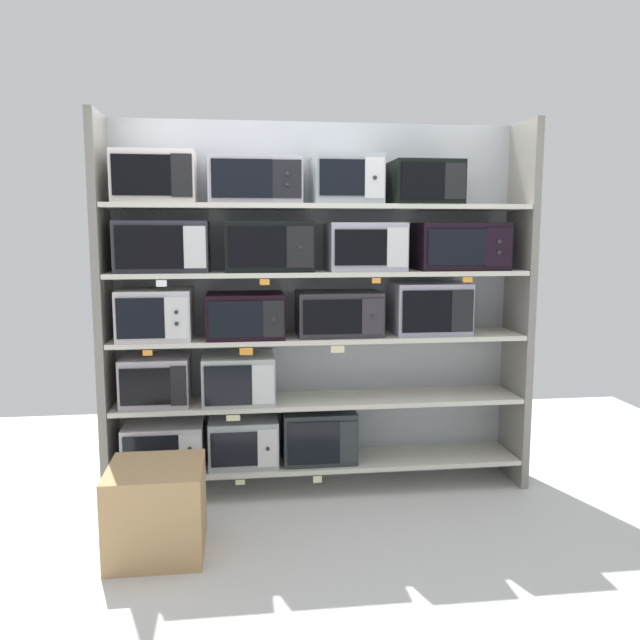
% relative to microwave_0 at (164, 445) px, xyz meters
% --- Properties ---
extents(ground, '(6.64, 6.00, 0.02)m').
position_rel_microwave_0_xyz_m(ground, '(1.01, -1.00, -0.35)').
color(ground, silver).
extents(back_panel, '(2.84, 0.04, 2.41)m').
position_rel_microwave_0_xyz_m(back_panel, '(1.01, 0.23, 0.86)').
color(back_panel, '#9EA3A8').
rests_on(back_panel, ground).
extents(upright_left, '(0.05, 0.41, 2.41)m').
position_rel_microwave_0_xyz_m(upright_left, '(-0.34, 0.00, 0.86)').
color(upright_left, gray).
rests_on(upright_left, ground).
extents(upright_right, '(0.05, 0.41, 2.41)m').
position_rel_microwave_0_xyz_m(upright_right, '(2.36, 0.00, 0.86)').
color(upright_right, gray).
rests_on(upright_right, ground).
extents(shelf_0, '(2.64, 0.41, 0.03)m').
position_rel_microwave_0_xyz_m(shelf_0, '(1.01, 0.00, -0.16)').
color(shelf_0, beige).
rests_on(shelf_0, ground).
extents(microwave_0, '(0.50, 0.38, 0.29)m').
position_rel_microwave_0_xyz_m(microwave_0, '(0.00, 0.00, 0.00)').
color(microwave_0, '#B7B4BB').
rests_on(microwave_0, shelf_0).
extents(microwave_1, '(0.44, 0.36, 0.30)m').
position_rel_microwave_0_xyz_m(microwave_1, '(0.51, 0.00, 0.01)').
color(microwave_1, '#98A3A4').
rests_on(microwave_1, shelf_0).
extents(microwave_2, '(0.48, 0.34, 0.34)m').
position_rel_microwave_0_xyz_m(microwave_2, '(1.00, 0.00, 0.02)').
color(microwave_2, '#282F31').
rests_on(microwave_2, shelf_0).
extents(price_tag_0, '(0.09, 0.00, 0.03)m').
position_rel_microwave_0_xyz_m(price_tag_0, '(-0.02, -0.20, -0.20)').
color(price_tag_0, orange).
extents(price_tag_1, '(0.06, 0.00, 0.03)m').
position_rel_microwave_0_xyz_m(price_tag_1, '(0.48, -0.20, -0.20)').
color(price_tag_1, beige).
extents(price_tag_2, '(0.06, 0.00, 0.04)m').
position_rel_microwave_0_xyz_m(price_tag_2, '(0.97, -0.20, -0.20)').
color(price_tag_2, beige).
extents(shelf_1, '(2.64, 0.41, 0.03)m').
position_rel_microwave_0_xyz_m(shelf_1, '(1.01, 0.00, 0.26)').
color(shelf_1, beige).
extents(microwave_3, '(0.42, 0.37, 0.31)m').
position_rel_microwave_0_xyz_m(microwave_3, '(-0.04, 0.00, 0.43)').
color(microwave_3, '#A499A4').
rests_on(microwave_3, shelf_1).
extents(microwave_4, '(0.45, 0.42, 0.30)m').
position_rel_microwave_0_xyz_m(microwave_4, '(0.48, 0.00, 0.43)').
color(microwave_4, '#9EA6A2').
rests_on(microwave_4, shelf_1).
extents(price_tag_3, '(0.09, 0.00, 0.04)m').
position_rel_microwave_0_xyz_m(price_tag_3, '(0.44, -0.20, 0.22)').
color(price_tag_3, beige).
extents(shelf_2, '(2.64, 0.41, 0.03)m').
position_rel_microwave_0_xyz_m(shelf_2, '(1.01, 0.00, 0.68)').
color(shelf_2, beige).
extents(microwave_5, '(0.45, 0.42, 0.31)m').
position_rel_microwave_0_xyz_m(microwave_5, '(-0.03, 0.00, 0.85)').
color(microwave_5, '#BEB7BD').
rests_on(microwave_5, shelf_2).
extents(microwave_6, '(0.48, 0.41, 0.28)m').
position_rel_microwave_0_xyz_m(microwave_6, '(0.53, 0.00, 0.83)').
color(microwave_6, black).
rests_on(microwave_6, shelf_2).
extents(microwave_7, '(0.54, 0.37, 0.28)m').
position_rel_microwave_0_xyz_m(microwave_7, '(1.13, 0.00, 0.83)').
color(microwave_7, '#2D292F').
rests_on(microwave_7, shelf_2).
extents(microwave_8, '(0.49, 0.36, 0.34)m').
position_rel_microwave_0_xyz_m(microwave_8, '(1.73, 0.00, 0.86)').
color(microwave_8, '#9C9AAE').
rests_on(microwave_8, shelf_2).
extents(price_tag_4, '(0.06, 0.00, 0.03)m').
position_rel_microwave_0_xyz_m(price_tag_4, '(-0.06, -0.20, 0.64)').
color(price_tag_4, orange).
extents(price_tag_5, '(0.08, 0.00, 0.04)m').
position_rel_microwave_0_xyz_m(price_tag_5, '(0.53, -0.20, 0.63)').
color(price_tag_5, orange).
extents(price_tag_6, '(0.09, 0.00, 0.04)m').
position_rel_microwave_0_xyz_m(price_tag_6, '(1.09, -0.20, 0.64)').
color(price_tag_6, beige).
extents(shelf_3, '(2.64, 0.41, 0.03)m').
position_rel_microwave_0_xyz_m(shelf_3, '(1.01, 0.00, 1.10)').
color(shelf_3, beige).
extents(microwave_9, '(0.56, 0.35, 0.31)m').
position_rel_microwave_0_xyz_m(microwave_9, '(0.03, 0.00, 1.27)').
color(microwave_9, '#2C2C32').
rests_on(microwave_9, shelf_3).
extents(microwave_10, '(0.54, 0.39, 0.31)m').
position_rel_microwave_0_xyz_m(microwave_10, '(0.68, 0.00, 1.27)').
color(microwave_10, black).
rests_on(microwave_10, shelf_3).
extents(microwave_11, '(0.48, 0.40, 0.30)m').
position_rel_microwave_0_xyz_m(microwave_11, '(1.30, 0.00, 1.26)').
color(microwave_11, '#A09FAF').
rests_on(microwave_11, shelf_3).
extents(microwave_12, '(0.58, 0.38, 0.30)m').
position_rel_microwave_0_xyz_m(microwave_12, '(1.93, 0.00, 1.26)').
color(microwave_12, black).
rests_on(microwave_12, shelf_3).
extents(price_tag_7, '(0.06, 0.00, 0.04)m').
position_rel_microwave_0_xyz_m(price_tag_7, '(0.04, -0.20, 1.06)').
color(price_tag_7, white).
extents(price_tag_8, '(0.06, 0.00, 0.04)m').
position_rel_microwave_0_xyz_m(price_tag_8, '(0.65, -0.20, 1.06)').
color(price_tag_8, orange).
extents(price_tag_9, '(0.05, 0.00, 0.03)m').
position_rel_microwave_0_xyz_m(price_tag_9, '(1.33, -0.20, 1.06)').
color(price_tag_9, orange).
extents(price_tag_10, '(0.06, 0.00, 0.03)m').
position_rel_microwave_0_xyz_m(price_tag_10, '(1.92, -0.20, 1.06)').
color(price_tag_10, orange).
extents(shelf_4, '(2.64, 0.41, 0.03)m').
position_rel_microwave_0_xyz_m(shelf_4, '(1.01, 0.00, 1.51)').
color(shelf_4, beige).
extents(microwave_13, '(0.49, 0.34, 0.31)m').
position_rel_microwave_0_xyz_m(microwave_13, '(-0.00, 0.00, 1.68)').
color(microwave_13, silver).
rests_on(microwave_13, shelf_4).
extents(microwave_14, '(0.57, 0.37, 0.28)m').
position_rel_microwave_0_xyz_m(microwave_14, '(0.60, 0.00, 1.67)').
color(microwave_14, '#B7B2BE').
rests_on(microwave_14, shelf_4).
extents(microwave_15, '(0.42, 0.42, 0.30)m').
position_rel_microwave_0_xyz_m(microwave_15, '(1.17, 0.00, 1.68)').
color(microwave_15, '#98A2A5').
rests_on(microwave_15, shelf_4).
extents(microwave_16, '(0.43, 0.42, 0.27)m').
position_rel_microwave_0_xyz_m(microwave_16, '(1.68, 0.00, 1.66)').
color(microwave_16, black).
rests_on(microwave_16, shelf_4).
extents(shipping_carton, '(0.49, 0.49, 0.48)m').
position_rel_microwave_0_xyz_m(shipping_carton, '(0.04, -0.76, -0.10)').
color(shipping_carton, tan).
rests_on(shipping_carton, ground).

